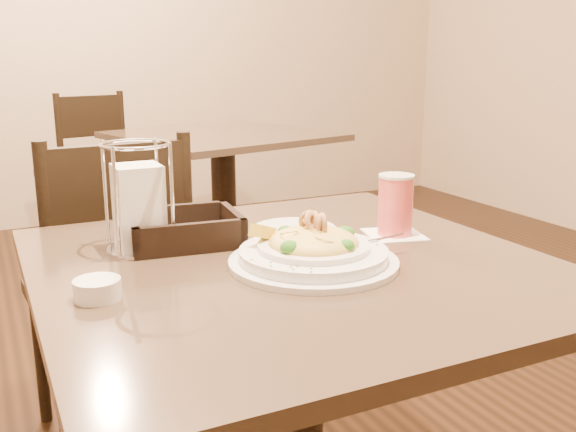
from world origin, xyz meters
name	(u,v)px	position (x,y,z in m)	size (l,w,h in m)	color
main_table	(293,380)	(0.00, 0.00, 0.52)	(0.90, 0.90, 0.76)	black
background_table	(224,182)	(0.57, 1.91, 0.52)	(1.09, 1.09, 0.76)	black
dining_chair_near	(112,284)	(-0.20, 0.75, 0.50)	(0.45, 0.45, 0.93)	black
dining_chair_far	(85,167)	(0.05, 2.78, 0.50)	(0.51, 0.51, 0.93)	black
pasta_bowl	(313,250)	(0.02, -0.04, 0.79)	(0.34, 0.31, 0.10)	white
drink_glass	(395,206)	(0.27, 0.06, 0.82)	(0.14, 0.14, 0.13)	white
bread_basket	(184,232)	(-0.14, 0.20, 0.78)	(0.23, 0.20, 0.06)	black
napkin_caddy	(139,205)	(-0.23, 0.19, 0.85)	(0.13, 0.13, 0.21)	silver
side_plate	(294,230)	(0.09, 0.17, 0.77)	(0.18, 0.18, 0.01)	white
butter_ramekin	(97,289)	(-0.36, -0.04, 0.78)	(0.07, 0.07, 0.03)	white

